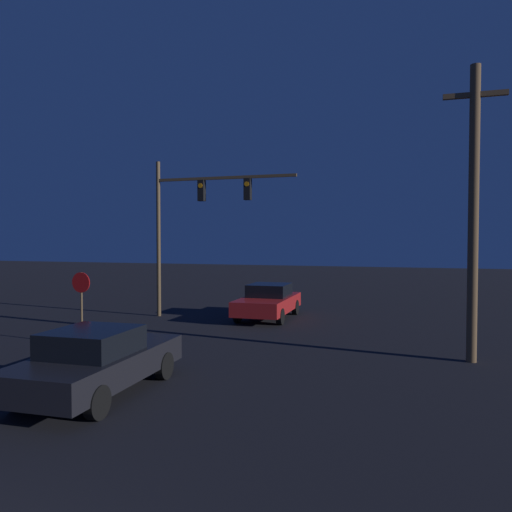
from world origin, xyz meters
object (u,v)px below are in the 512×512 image
(car_far, at_px, (268,301))
(utility_pole, at_px, (473,209))
(traffic_signal_mast, at_px, (191,212))
(car_near, at_px, (97,361))
(stop_sign, at_px, (81,295))

(car_far, bearing_deg, utility_pole, 142.28)
(traffic_signal_mast, xyz_separation_m, utility_pole, (10.75, -4.79, -0.33))
(car_near, distance_m, car_far, 11.29)
(car_far, distance_m, utility_pole, 10.04)
(car_far, xyz_separation_m, stop_sign, (-4.26, -7.03, 0.88))
(stop_sign, distance_m, utility_pole, 12.16)
(car_near, relative_size, stop_sign, 1.96)
(car_far, height_order, utility_pole, utility_pole)
(traffic_signal_mast, bearing_deg, car_far, 14.86)
(traffic_signal_mast, relative_size, stop_sign, 2.90)
(stop_sign, relative_size, utility_pole, 0.29)
(car_near, height_order, traffic_signal_mast, traffic_signal_mast)
(traffic_signal_mast, bearing_deg, utility_pole, -24.02)
(car_near, height_order, stop_sign, stop_sign)
(car_near, height_order, utility_pole, utility_pole)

